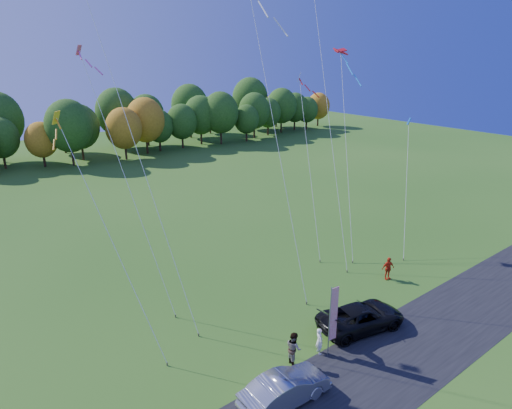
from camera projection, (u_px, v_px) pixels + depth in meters
ground at (318, 339)px, 27.59m from camera, size 160.00×160.00×0.00m
asphalt_strip at (371, 374)px, 24.63m from camera, size 90.00×6.00×0.01m
tree_line at (53, 166)px, 68.35m from camera, size 116.00×12.00×10.00m
black_suv at (361, 317)px, 28.44m from camera, size 6.10×3.83×1.57m
silver_sedan at (285, 389)px, 22.40m from camera, size 4.89×1.89×1.59m
person_tailgate_a at (319, 341)px, 26.07m from camera, size 0.56×0.68×1.61m
person_tailgate_b at (294, 348)px, 25.16m from camera, size 0.98×1.12×1.96m
person_east at (388, 268)px, 34.50m from camera, size 1.13×0.75×1.79m
feather_flag at (333, 313)px, 25.33m from camera, size 0.58×0.11×4.41m
kite_delta_blue at (119, 96)px, 26.51m from camera, size 4.14×11.71×28.67m
kite_parafoil_orange at (326, 91)px, 36.97m from camera, size 6.67×11.58×27.19m
kite_delta_red at (276, 131)px, 31.31m from camera, size 2.59×9.22×22.42m
kite_parafoil_rainbow at (347, 151)px, 39.05m from camera, size 7.22×8.04×17.08m
kite_diamond_yellow at (112, 241)px, 24.99m from camera, size 2.84×7.47×13.81m
kite_diamond_white at (309, 165)px, 38.62m from camera, size 4.06×7.34×15.15m
kite_diamond_pink at (128, 185)px, 29.05m from camera, size 2.53×7.38×17.19m
kite_diamond_blue_low at (406, 187)px, 39.34m from camera, size 5.97×4.98×11.13m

